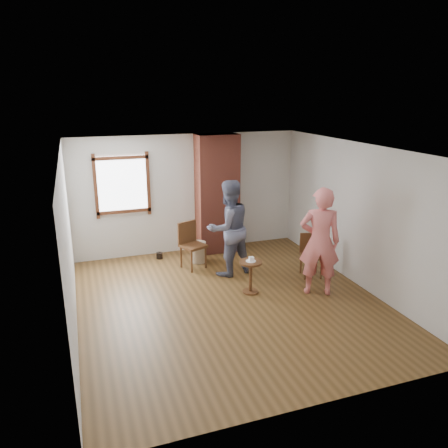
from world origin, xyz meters
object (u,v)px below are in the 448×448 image
at_px(stoneware_crock, 198,252).
at_px(side_table, 251,272).
at_px(person_pink, 320,242).
at_px(man, 229,228).
at_px(dining_chair_left, 191,242).
at_px(dining_chair_right, 311,252).

height_order(stoneware_crock, side_table, side_table).
height_order(stoneware_crock, person_pink, person_pink).
bearing_deg(man, dining_chair_left, -57.42).
relative_size(dining_chair_left, dining_chair_right, 1.14).
distance_m(side_table, man, 1.08).
xyz_separation_m(stoneware_crock, dining_chair_left, (-0.21, -0.21, 0.31)).
relative_size(stoneware_crock, person_pink, 0.22).
bearing_deg(stoneware_crock, dining_chair_right, -36.03).
xyz_separation_m(dining_chair_left, person_pink, (1.81, -1.91, 0.44)).
relative_size(dining_chair_right, man, 0.44).
distance_m(dining_chair_right, person_pink, 0.94).
xyz_separation_m(side_table, man, (-0.08, 0.94, 0.54)).
distance_m(man, person_pink, 1.79).
bearing_deg(stoneware_crock, man, -63.41).
xyz_separation_m(stoneware_crock, dining_chair_right, (1.89, -1.37, 0.25)).
relative_size(stoneware_crock, dining_chair_left, 0.46).
bearing_deg(dining_chair_right, person_pink, -98.00).
height_order(stoneware_crock, dining_chair_right, dining_chair_right).
bearing_deg(dining_chair_right, side_table, -153.01).
height_order(side_table, person_pink, person_pink).
bearing_deg(side_table, person_pink, -19.21).
distance_m(dining_chair_left, man, 0.94).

